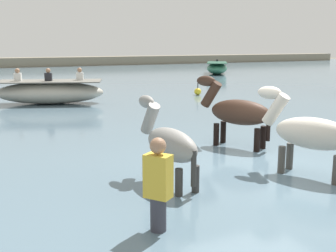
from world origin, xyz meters
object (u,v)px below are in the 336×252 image
Objects in this scene: horse_lead_grey at (169,146)px; boat_mid_outer at (217,68)px; channel_buoy at (198,91)px; person_wading_mid at (158,198)px; horse_trailing_dark_bay at (237,114)px; boat_distant_west at (50,92)px; horse_flank_pinto at (309,136)px.

boat_mid_outer is (14.31, 21.25, -0.21)m from horse_lead_grey.
boat_mid_outer reaches higher than channel_buoy.
person_wading_mid reaches higher than boat_mid_outer.
channel_buoy is (-7.91, -10.96, -0.27)m from boat_mid_outer.
person_wading_mid is at bearing -136.66° from horse_trailing_dark_bay.
horse_trailing_dark_bay is at bearing 43.34° from person_wading_mid.
horse_lead_grey reaches higher than boat_mid_outer.
horse_lead_grey is 25.62m from boat_mid_outer.
horse_lead_grey is 0.42× the size of boat_distant_west.
horse_flank_pinto is (2.40, -0.61, 0.07)m from horse_lead_grey.
horse_trailing_dark_bay is at bearing -121.13° from boat_mid_outer.
boat_mid_outer is at bearing 58.87° from horse_trailing_dark_bay.
channel_buoy is (7.26, 11.78, -0.26)m from person_wading_mid.
horse_flank_pinto is at bearing -110.15° from channel_buoy.
boat_distant_west is (-2.54, 8.74, -0.29)m from horse_trailing_dark_bay.
person_wading_mid is (-0.80, -11.89, -0.03)m from boat_distant_west.
channel_buoy is (6.40, 10.29, -0.48)m from horse_lead_grey.
channel_buoy is at bearing -1.02° from boat_distant_west.
horse_flank_pinto is at bearing -14.28° from horse_lead_grey.
horse_flank_pinto is at bearing -92.01° from horse_trailing_dark_bay.
channel_buoy is at bearing 65.55° from horse_trailing_dark_bay.
channel_buoy is at bearing 58.13° from horse_lead_grey.
person_wading_mid is at bearing -123.71° from boat_mid_outer.
channel_buoy is (3.92, 8.63, -0.57)m from horse_trailing_dark_bay.
boat_mid_outer is at bearing 37.03° from boat_distant_west.
horse_lead_grey is 2.48m from horse_flank_pinto.
channel_buoy is at bearing 58.34° from person_wading_mid.
horse_flank_pinto is 2.71× the size of channel_buoy.
boat_mid_outer is at bearing 56.05° from horse_lead_grey.
horse_flank_pinto is 3.39m from person_wading_mid.
horse_lead_grey is at bearing -146.06° from horse_trailing_dark_bay.
horse_lead_grey is 12.13m from channel_buoy.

